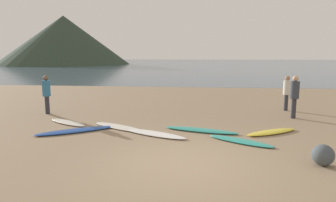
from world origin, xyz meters
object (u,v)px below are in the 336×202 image
at_px(surfboard_5, 240,141).
at_px(person_2, 46,91).
at_px(person_0, 295,93).
at_px(surfboard_0, 68,122).
at_px(surfboard_3, 155,134).
at_px(surfboard_6, 272,132).
at_px(surfboard_1, 76,131).
at_px(surfboard_4, 201,130).
at_px(surfboard_2, 119,127).
at_px(person_1, 287,90).
at_px(beach_rock_far, 323,155).

distance_m(surfboard_5, person_2, 8.38).
xyz_separation_m(surfboard_5, person_0, (2.52, 3.52, 0.96)).
height_order(surfboard_0, surfboard_3, surfboard_3).
xyz_separation_m(surfboard_6, person_2, (-8.78, 2.23, 0.92)).
height_order(surfboard_1, surfboard_3, surfboard_1).
distance_m(surfboard_4, surfboard_6, 2.27).
bearing_deg(surfboard_2, person_0, 49.53).
height_order(surfboard_2, person_1, person_1).
bearing_deg(surfboard_6, surfboard_3, 157.37).
relative_size(surfboard_2, surfboard_3, 1.01).
bearing_deg(surfboard_0, surfboard_3, 11.79).
bearing_deg(surfboard_0, surfboard_1, -23.39).
xyz_separation_m(surfboard_2, beach_rock_far, (5.60, -2.91, 0.21)).
bearing_deg(surfboard_6, surfboard_2, 146.51).
bearing_deg(surfboard_0, beach_rock_far, 7.66).
bearing_deg(surfboard_3, beach_rock_far, -1.78).
height_order(surfboard_1, beach_rock_far, beach_rock_far).
xyz_separation_m(person_0, person_1, (0.16, 1.63, -0.08)).
bearing_deg(beach_rock_far, surfboard_4, 135.42).
bearing_deg(person_1, surfboard_4, 78.29).
bearing_deg(person_1, surfboard_1, 61.32).
bearing_deg(beach_rock_far, person_2, 151.83).
height_order(surfboard_6, beach_rock_far, beach_rock_far).
bearing_deg(person_0, surfboard_1, -13.74).
bearing_deg(surfboard_5, surfboard_2, -166.01).
bearing_deg(person_0, surfboard_6, 26.07).
height_order(surfboard_0, person_0, person_0).
bearing_deg(surfboard_1, surfboard_3, -36.02).
relative_size(person_2, beach_rock_far, 3.32).
distance_m(surfboard_2, person_1, 7.75).
height_order(person_1, person_2, person_2).
distance_m(surfboard_3, person_0, 6.02).
bearing_deg(surfboard_5, surfboard_1, -155.03).
bearing_deg(person_1, surfboard_3, 72.87).
relative_size(surfboard_0, person_0, 1.14).
distance_m(surfboard_4, surfboard_5, 1.57).
relative_size(surfboard_5, surfboard_6, 1.00).
bearing_deg(surfboard_1, surfboard_0, 91.62).
bearing_deg(surfboard_6, person_1, 37.57).
relative_size(surfboard_2, surfboard_4, 0.92).
xyz_separation_m(surfboard_4, person_2, (-6.50, 2.23, 0.92)).
height_order(surfboard_4, person_1, person_1).
distance_m(surfboard_6, person_0, 2.96).
relative_size(surfboard_0, surfboard_6, 0.97).
bearing_deg(beach_rock_far, person_1, 81.25).
relative_size(surfboard_1, surfboard_3, 1.15).
bearing_deg(surfboard_3, surfboard_1, -157.33).
xyz_separation_m(surfboard_6, person_1, (1.55, 4.06, 0.88)).
bearing_deg(surfboard_6, person_0, 28.77).
xyz_separation_m(surfboard_3, surfboard_6, (3.74, 0.59, 0.01)).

